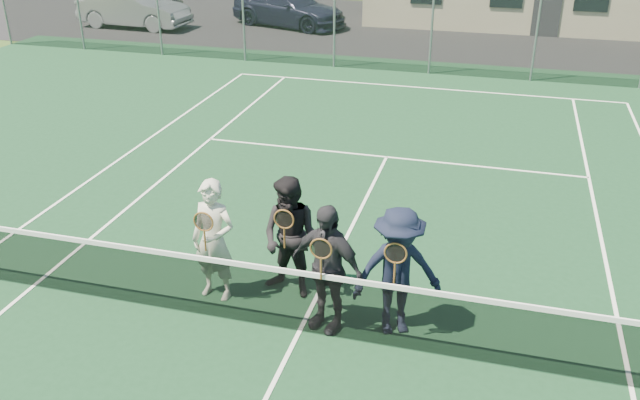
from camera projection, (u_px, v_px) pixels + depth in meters
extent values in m
plane|color=#2E4619|center=(450.00, 31.00, 26.39)|extent=(220.00, 220.00, 0.00)
cube|color=#14381E|center=(300.00, 332.00, 9.02)|extent=(30.00, 30.00, 0.02)
cube|color=black|center=(350.00, 26.00, 27.35)|extent=(40.00, 12.00, 0.01)
imported|color=black|center=(142.00, 2.00, 28.79)|extent=(3.87, 2.43, 1.23)
imported|color=gray|center=(134.00, 9.00, 26.77)|extent=(4.53, 1.79, 1.47)
imported|color=black|center=(289.00, 8.00, 27.04)|extent=(5.22, 3.36, 1.41)
cube|color=white|center=(421.00, 88.00, 19.34)|extent=(10.97, 0.06, 0.01)
cube|color=white|center=(34.00, 286.00, 10.00)|extent=(0.06, 23.77, 0.01)
cube|color=white|center=(631.00, 387.00, 8.02)|extent=(0.06, 23.77, 0.01)
cube|color=white|center=(387.00, 157.00, 14.57)|extent=(8.23, 0.06, 0.01)
cube|color=white|center=(300.00, 331.00, 9.01)|extent=(0.06, 12.80, 0.01)
cube|color=black|center=(299.00, 302.00, 8.82)|extent=(11.60, 0.02, 0.88)
cube|color=white|center=(299.00, 273.00, 8.62)|extent=(11.60, 0.03, 0.07)
cylinder|color=slate|center=(3.00, 2.00, 23.71)|extent=(0.07, 0.07, 3.00)
cylinder|color=slate|center=(78.00, 6.00, 22.99)|extent=(0.07, 0.07, 3.00)
cylinder|color=slate|center=(158.00, 10.00, 22.26)|extent=(0.07, 0.07, 3.00)
cylinder|color=slate|center=(243.00, 14.00, 21.54)|extent=(0.07, 0.07, 3.00)
cylinder|color=slate|center=(334.00, 19.00, 20.82)|extent=(0.07, 0.07, 3.00)
cylinder|color=slate|center=(432.00, 24.00, 20.10)|extent=(0.07, 0.07, 3.00)
cylinder|color=slate|center=(537.00, 30.00, 19.38)|extent=(0.07, 0.07, 3.00)
cube|color=black|center=(432.00, 24.00, 20.10)|extent=(30.00, 0.03, 3.00)
cube|color=#2D2D33|center=(547.00, 10.00, 25.10)|extent=(1.00, 0.06, 2.00)
imported|color=beige|center=(214.00, 240.00, 9.41)|extent=(0.70, 0.51, 1.80)
torus|color=brown|center=(203.00, 222.00, 8.99)|extent=(0.29, 0.02, 0.29)
cylinder|color=black|center=(203.00, 222.00, 8.99)|extent=(0.25, 0.00, 0.25)
cylinder|color=brown|center=(205.00, 240.00, 9.11)|extent=(0.03, 0.03, 0.32)
imported|color=black|center=(291.00, 238.00, 9.47)|extent=(1.02, 0.89, 1.80)
torus|color=brown|center=(284.00, 219.00, 9.05)|extent=(0.29, 0.02, 0.29)
cylinder|color=black|center=(284.00, 219.00, 9.05)|extent=(0.25, 0.00, 0.25)
cylinder|color=brown|center=(284.00, 238.00, 9.17)|extent=(0.03, 0.03, 0.32)
imported|color=#25252A|center=(326.00, 268.00, 8.76)|extent=(1.14, 0.75, 1.80)
torus|color=brown|center=(321.00, 249.00, 8.34)|extent=(0.29, 0.02, 0.29)
cylinder|color=black|center=(321.00, 249.00, 8.34)|extent=(0.25, 0.00, 0.25)
cylinder|color=brown|center=(321.00, 268.00, 8.46)|extent=(0.03, 0.03, 0.32)
imported|color=black|center=(398.00, 272.00, 8.66)|extent=(1.33, 1.07, 1.80)
torus|color=brown|center=(396.00, 253.00, 8.24)|extent=(0.29, 0.02, 0.29)
cylinder|color=black|center=(396.00, 253.00, 8.24)|extent=(0.25, 0.00, 0.25)
cylinder|color=brown|center=(394.00, 273.00, 8.36)|extent=(0.03, 0.03, 0.32)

